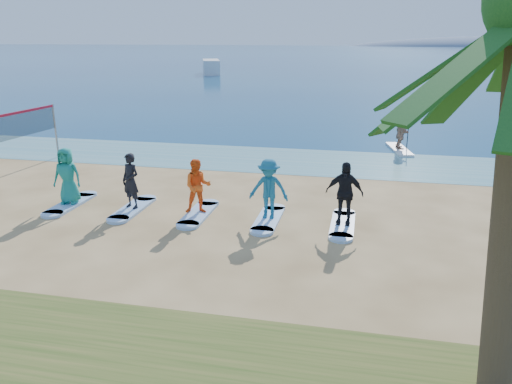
% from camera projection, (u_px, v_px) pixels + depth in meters
% --- Properties ---
extents(ground, '(600.00, 600.00, 0.00)m').
position_uv_depth(ground, '(203.00, 251.00, 13.29)').
color(ground, tan).
rests_on(ground, ground).
extents(shallow_water, '(600.00, 600.00, 0.00)m').
position_uv_depth(shallow_water, '(274.00, 160.00, 23.08)').
color(shallow_water, teal).
rests_on(shallow_water, ground).
extents(ocean, '(600.00, 600.00, 0.00)m').
position_uv_depth(ocean, '(356.00, 54.00, 162.49)').
color(ocean, navy).
rests_on(ocean, ground).
extents(paddleboard, '(1.25, 3.08, 0.12)m').
position_uv_depth(paddleboard, '(399.00, 149.00, 24.94)').
color(paddleboard, silver).
rests_on(paddleboard, ground).
extents(paddleboarder, '(0.69, 1.64, 1.71)m').
position_uv_depth(paddleboarder, '(401.00, 131.00, 24.66)').
color(paddleboarder, tan).
rests_on(paddleboarder, paddleboard).
extents(boat_offshore_a, '(4.78, 8.17, 2.09)m').
position_uv_depth(boat_offshore_a, '(211.00, 74.00, 75.44)').
color(boat_offshore_a, silver).
rests_on(boat_offshore_a, ground).
extents(boat_offshore_b, '(2.14, 5.17, 1.77)m').
position_uv_depth(boat_offshore_b, '(464.00, 61.00, 116.48)').
color(boat_offshore_b, silver).
rests_on(boat_offshore_b, ground).
extents(surfboard_0, '(0.70, 2.20, 0.09)m').
position_uv_depth(surfboard_0, '(71.00, 204.00, 16.87)').
color(surfboard_0, '#9AC3EE').
rests_on(surfboard_0, ground).
extents(student_0, '(0.98, 0.70, 1.89)m').
position_uv_depth(student_0, '(67.00, 176.00, 16.58)').
color(student_0, '#1A8273').
rests_on(student_0, surfboard_0).
extents(surfboard_1, '(0.70, 2.20, 0.09)m').
position_uv_depth(surfboard_1, '(133.00, 209.00, 16.41)').
color(surfboard_1, '#9AC3EE').
rests_on(surfboard_1, ground).
extents(student_1, '(0.77, 0.64, 1.81)m').
position_uv_depth(student_1, '(131.00, 181.00, 16.12)').
color(student_1, black).
rests_on(student_1, surfboard_1).
extents(surfboard_2, '(0.70, 2.20, 0.09)m').
position_uv_depth(surfboard_2, '(199.00, 214.00, 15.95)').
color(surfboard_2, '#9AC3EE').
rests_on(surfboard_2, ground).
extents(student_2, '(1.00, 0.88, 1.74)m').
position_uv_depth(student_2, '(198.00, 186.00, 15.67)').
color(student_2, '#F95E1A').
rests_on(student_2, surfboard_2).
extents(surfboard_3, '(0.70, 2.20, 0.09)m').
position_uv_depth(surfboard_3, '(269.00, 219.00, 15.49)').
color(surfboard_3, '#9AC3EE').
rests_on(surfboard_3, ground).
extents(student_3, '(1.21, 0.70, 1.86)m').
position_uv_depth(student_3, '(269.00, 189.00, 15.19)').
color(student_3, '#1B6686').
rests_on(student_3, surfboard_3).
extents(surfboard_4, '(0.70, 2.20, 0.09)m').
position_uv_depth(surfboard_4, '(343.00, 224.00, 15.02)').
color(surfboard_4, '#9AC3EE').
rests_on(surfboard_4, ground).
extents(student_4, '(1.15, 0.55, 1.90)m').
position_uv_depth(student_4, '(344.00, 193.00, 14.73)').
color(student_4, black).
rests_on(student_4, surfboard_4).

